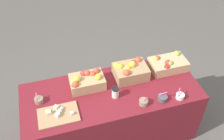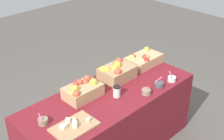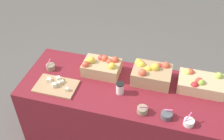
# 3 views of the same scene
# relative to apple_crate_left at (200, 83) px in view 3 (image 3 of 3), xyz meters

# --- Properties ---
(ground_plane) EXTENTS (10.00, 10.00, 0.00)m
(ground_plane) POSITION_rel_apple_crate_left_xyz_m (-0.72, -0.17, -0.81)
(ground_plane) COLOR #56514C
(table) EXTENTS (1.90, 0.76, 0.74)m
(table) POSITION_rel_apple_crate_left_xyz_m (-0.72, -0.17, -0.44)
(table) COLOR maroon
(table) RESTS_ON ground_plane
(apple_crate_left) EXTENTS (0.42, 0.26, 0.16)m
(apple_crate_left) POSITION_rel_apple_crate_left_xyz_m (0.00, 0.00, 0.00)
(apple_crate_left) COLOR tan
(apple_crate_left) RESTS_ON table
(apple_crate_middle) EXTENTS (0.36, 0.27, 0.20)m
(apple_crate_middle) POSITION_rel_apple_crate_left_xyz_m (-0.46, -0.01, 0.02)
(apple_crate_middle) COLOR tan
(apple_crate_middle) RESTS_ON table
(apple_crate_right) EXTENTS (0.36, 0.24, 0.18)m
(apple_crate_right) POSITION_rel_apple_crate_left_xyz_m (-0.95, -0.02, 0.01)
(apple_crate_right) COLOR tan
(apple_crate_right) RESTS_ON table
(cutting_board_front) EXTENTS (0.39, 0.26, 0.06)m
(cutting_board_front) POSITION_rel_apple_crate_left_xyz_m (-1.31, -0.33, -0.05)
(cutting_board_front) COLOR tan
(cutting_board_front) RESTS_ON table
(sample_bowl_near) EXTENTS (0.10, 0.10, 0.10)m
(sample_bowl_near) POSITION_rel_apple_crate_left_xyz_m (-0.26, -0.43, -0.04)
(sample_bowl_near) COLOR #4C4C51
(sample_bowl_near) RESTS_ON table
(sample_bowl_mid) EXTENTS (0.10, 0.10, 0.10)m
(sample_bowl_mid) POSITION_rel_apple_crate_left_xyz_m (-0.46, -0.43, -0.04)
(sample_bowl_mid) COLOR gray
(sample_bowl_mid) RESTS_ON table
(sample_bowl_far) EXTENTS (0.09, 0.09, 0.11)m
(sample_bowl_far) POSITION_rel_apple_crate_left_xyz_m (-0.07, -0.46, -0.04)
(sample_bowl_far) COLOR silver
(sample_bowl_far) RESTS_ON table
(sample_bowl_extra) EXTENTS (0.09, 0.09, 0.10)m
(sample_bowl_extra) POSITION_rel_apple_crate_left_xyz_m (-1.47, -0.11, -0.04)
(sample_bowl_extra) COLOR gray
(sample_bowl_extra) RESTS_ON table
(coffee_cup) EXTENTS (0.07, 0.07, 0.12)m
(coffee_cup) POSITION_rel_apple_crate_left_xyz_m (-0.70, -0.25, -0.01)
(coffee_cup) COLOR silver
(coffee_cup) RESTS_ON table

